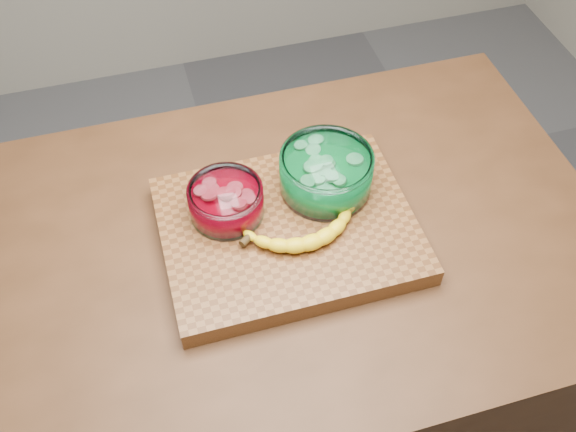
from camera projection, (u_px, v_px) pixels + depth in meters
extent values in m
plane|color=#56565B|center=(288.00, 422.00, 1.88)|extent=(3.50, 3.50, 0.00)
cube|color=#482915|center=(288.00, 351.00, 1.53)|extent=(1.20, 0.80, 0.90)
cube|color=brown|center=(288.00, 230.00, 1.16)|extent=(0.45, 0.35, 0.04)
cylinder|color=white|center=(226.00, 201.00, 1.14)|extent=(0.13, 0.13, 0.06)
cylinder|color=#BA0016|center=(226.00, 204.00, 1.14)|extent=(0.11, 0.11, 0.04)
cylinder|color=#EB4A5B|center=(225.00, 194.00, 1.12)|extent=(0.11, 0.11, 0.02)
cylinder|color=white|center=(326.00, 173.00, 1.17)|extent=(0.17, 0.17, 0.08)
cylinder|color=#09943A|center=(326.00, 177.00, 1.18)|extent=(0.15, 0.15, 0.05)
cylinder|color=#6BE58A|center=(326.00, 165.00, 1.15)|extent=(0.14, 0.14, 0.02)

